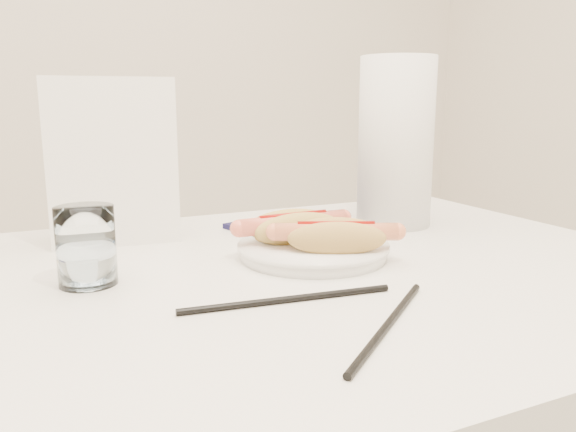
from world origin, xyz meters
name	(u,v)px	position (x,y,z in m)	size (l,w,h in m)	color
table	(259,315)	(0.00, 0.00, 0.69)	(1.20, 0.80, 0.75)	white
plate	(313,252)	(0.10, 0.04, 0.76)	(0.21, 0.21, 0.02)	white
hotdog_left	(293,227)	(0.08, 0.07, 0.79)	(0.17, 0.07, 0.05)	tan
hotdog_right	(336,237)	(0.11, -0.01, 0.79)	(0.17, 0.12, 0.05)	tan
water_glass	(86,246)	(-0.21, 0.05, 0.80)	(0.07, 0.07, 0.10)	white
chopstick_near	(388,323)	(0.05, -0.23, 0.75)	(0.01, 0.01, 0.25)	black
chopstick_far	(288,299)	(-0.01, -0.12, 0.75)	(0.01, 0.01, 0.25)	black
napkin_box	(112,161)	(-0.14, 0.27, 0.88)	(0.20, 0.11, 0.26)	white
navy_napkin	(290,227)	(0.15, 0.21, 0.75)	(0.17, 0.17, 0.01)	#131137
paper_towel_roll	(396,143)	(0.34, 0.17, 0.90)	(0.13, 0.13, 0.30)	white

